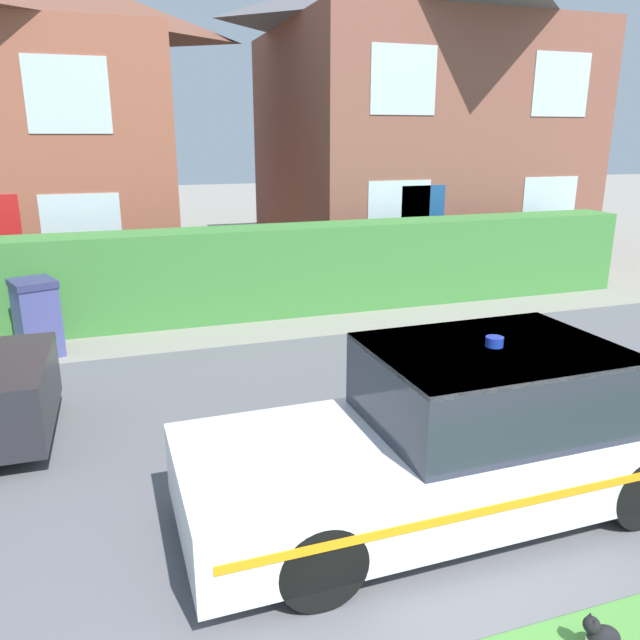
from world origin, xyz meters
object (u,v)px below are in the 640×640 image
(police_car, at_px, (459,436))
(house_right, at_px, (412,111))
(wheelie_bin, at_px, (37,318))
(cat, at_px, (601,637))

(police_car, height_order, house_right, house_right)
(wheelie_bin, bearing_deg, cat, -81.55)
(cat, bearing_deg, police_car, -73.80)
(cat, xyz_separation_m, house_right, (4.90, 12.64, 3.58))
(cat, distance_m, house_right, 14.02)
(house_right, distance_m, wheelie_bin, 10.77)
(police_car, relative_size, house_right, 0.62)
(police_car, bearing_deg, house_right, -115.00)
(house_right, bearing_deg, cat, -111.17)
(house_right, bearing_deg, wheelie_bin, -147.34)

